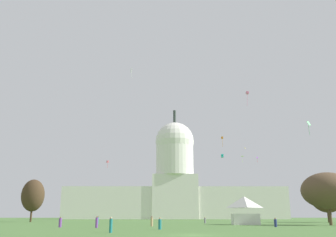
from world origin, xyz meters
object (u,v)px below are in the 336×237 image
object	(u,v)px
person_teal_lawn_far_left	(111,225)
person_teal_mid_right	(98,220)
person_grey_front_center	(205,220)
kite_lime_mid	(242,158)
capitol_building	(175,185)
person_navy_aisle_center	(275,223)
person_tan_deep_crowd	(152,222)
kite_red_mid	(107,162)
tree_east_mid	(327,197)
person_teal_near_tree_west	(160,224)
tree_west_near	(33,195)
kite_orange_mid	(222,138)
tree_east_far	(327,190)
person_purple_front_left	(60,223)
kite_yellow_mid	(245,148)
kite_violet_mid	(257,158)
kite_turquoise_mid	(222,156)
kite_pink_mid	(247,93)
event_tent	(245,210)
person_red_back_center	(111,220)
kite_green_mid	(309,124)
kite_white_high	(131,71)
person_purple_near_tree_east	(97,223)

from	to	relation	value
person_teal_lawn_far_left	person_teal_mid_right	world-z (taller)	person_teal_mid_right
person_grey_front_center	kite_lime_mid	size ratio (longest dim) A/B	0.51
capitol_building	person_navy_aisle_center	xyz separation A→B (m)	(12.39, -166.60, -19.41)
person_tan_deep_crowd	kite_red_mid	world-z (taller)	kite_red_mid
tree_east_mid	kite_red_mid	xyz separation A→B (m)	(-72.61, 58.75, 18.62)
person_teal_near_tree_west	person_tan_deep_crowd	size ratio (longest dim) A/B	0.91
tree_west_near	kite_orange_mid	distance (m)	73.26
capitol_building	tree_east_far	distance (m)	157.99
person_teal_near_tree_west	person_tan_deep_crowd	world-z (taller)	person_tan_deep_crowd
person_purple_front_left	kite_yellow_mid	bearing A→B (deg)	-138.82
person_purple_front_left	kite_violet_mid	size ratio (longest dim) A/B	0.67
kite_yellow_mid	kite_violet_mid	bearing A→B (deg)	-100.63
person_teal_mid_right	person_tan_deep_crowd	distance (m)	20.37
kite_violet_mid	kite_lime_mid	bearing A→B (deg)	89.33
tree_west_near	kite_turquoise_mid	xyz separation A→B (m)	(68.73, 54.89, 21.41)
kite_yellow_mid	kite_orange_mid	bearing A→B (deg)	-138.91
tree_west_near	tree_east_mid	world-z (taller)	tree_west_near
tree_east_far	kite_pink_mid	size ratio (longest dim) A/B	3.48
kite_red_mid	kite_violet_mid	bearing A→B (deg)	28.19
event_tent	tree_east_far	bearing A→B (deg)	-14.43
kite_red_mid	kite_orange_mid	world-z (taller)	kite_orange_mid
person_teal_lawn_far_left	kite_red_mid	bearing A→B (deg)	62.48
person_teal_lawn_far_left	person_red_back_center	bearing A→B (deg)	61.42
capitol_building	person_teal_lawn_far_left	world-z (taller)	capitol_building
kite_yellow_mid	kite_pink_mid	size ratio (longest dim) A/B	0.24
capitol_building	person_teal_lawn_far_left	bearing A→B (deg)	-93.59
kite_violet_mid	kite_turquoise_mid	bearing A→B (deg)	148.86
person_tan_deep_crowd	kite_red_mid	bearing A→B (deg)	83.28
capitol_building	person_purple_front_left	world-z (taller)	capitol_building
person_teal_near_tree_west	kite_red_mid	distance (m)	119.95
kite_green_mid	kite_orange_mid	bearing A→B (deg)	-59.42
kite_pink_mid	person_teal_lawn_far_left	bearing A→B (deg)	150.47
event_tent	person_tan_deep_crowd	size ratio (longest dim) A/B	4.08
kite_pink_mid	tree_west_near	bearing A→B (deg)	66.54
kite_white_high	kite_orange_mid	world-z (taller)	kite_white_high
person_teal_lawn_far_left	person_purple_front_left	bearing A→B (deg)	81.97
person_red_back_center	kite_yellow_mid	size ratio (longest dim) A/B	1.57
kite_orange_mid	kite_green_mid	xyz separation A→B (m)	(16.78, -46.07, -5.85)
person_purple_front_left	kite_violet_mid	distance (m)	121.19
tree_east_mid	kite_violet_mid	size ratio (longest dim) A/B	4.59
capitol_building	kite_red_mid	bearing A→B (deg)	-116.77
person_teal_near_tree_west	person_red_back_center	world-z (taller)	person_teal_near_tree_west
person_grey_front_center	kite_white_high	world-z (taller)	kite_white_high
person_grey_front_center	kite_red_mid	size ratio (longest dim) A/B	0.46
person_grey_front_center	person_tan_deep_crowd	distance (m)	31.06
kite_white_high	tree_east_mid	bearing A→B (deg)	74.33
tree_west_near	tree_east_mid	xyz separation A→B (m)	(88.11, -10.99, -1.12)
person_tan_deep_crowd	person_purple_near_tree_east	bearing A→B (deg)	-153.42
tree_east_far	tree_west_near	bearing A→B (deg)	149.47
tree_east_far	person_navy_aisle_center	bearing A→B (deg)	-141.14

